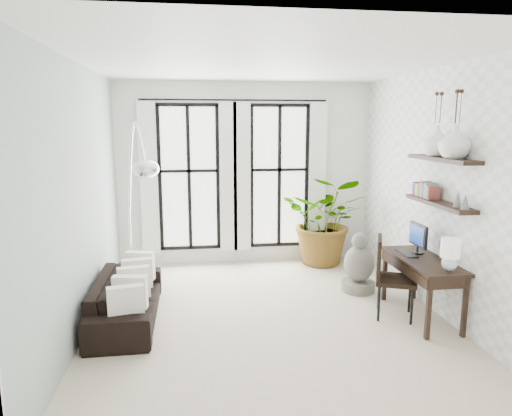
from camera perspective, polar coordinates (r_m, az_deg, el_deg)
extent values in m
plane|color=beige|center=(6.13, 1.47, -13.36)|extent=(5.00, 5.00, 0.00)
plane|color=white|center=(5.66, 1.63, 17.83)|extent=(5.00, 5.00, 0.00)
plane|color=#9BADA7|center=(5.76, -21.13, 1.04)|extent=(0.00, 5.00, 5.00)
plane|color=white|center=(6.43, 21.76, 1.90)|extent=(0.00, 5.00, 5.00)
plane|color=white|center=(8.13, -1.29, 4.25)|extent=(4.50, 0.00, 4.50)
cube|color=white|center=(8.06, -8.37, 3.73)|extent=(1.00, 0.02, 2.50)
cube|color=white|center=(8.00, -13.26, 3.52)|extent=(0.30, 0.04, 2.60)
cube|color=white|center=(7.98, -3.48, 3.76)|extent=(0.30, 0.04, 2.60)
cube|color=white|center=(8.20, 2.91, 3.94)|extent=(1.00, 0.02, 2.50)
cube|color=white|center=(8.00, -1.76, 3.79)|extent=(0.30, 0.04, 2.60)
cube|color=white|center=(8.25, 7.70, 3.90)|extent=(0.30, 0.04, 2.60)
cylinder|color=black|center=(7.96, -2.70, 13.34)|extent=(3.20, 0.03, 0.03)
cube|color=black|center=(6.12, 21.89, 0.55)|extent=(0.25, 1.30, 0.05)
cube|color=black|center=(6.06, 22.24, 5.68)|extent=(0.25, 1.30, 0.05)
cube|color=#B02C4D|center=(6.58, 19.62, 2.35)|extent=(0.16, 0.04, 0.18)
cube|color=#373BC2|center=(6.55, 19.80, 2.29)|extent=(0.16, 0.04, 0.18)
cube|color=yellow|center=(6.51, 19.98, 2.23)|extent=(0.16, 0.03, 0.18)
cube|color=green|center=(6.47, 20.16, 2.18)|extent=(0.16, 0.04, 0.18)
cube|color=#80429B|center=(6.43, 20.35, 2.12)|extent=(0.16, 0.04, 0.18)
cube|color=orange|center=(6.39, 20.54, 2.06)|extent=(0.16, 0.04, 0.18)
cube|color=#575757|center=(6.35, 20.73, 2.00)|extent=(0.16, 0.04, 0.18)
cube|color=#36A7BF|center=(6.31, 20.92, 1.94)|extent=(0.16, 0.04, 0.18)
cube|color=gray|center=(6.27, 21.12, 1.88)|extent=(0.16, 0.04, 0.18)
cube|color=brown|center=(6.23, 21.31, 1.82)|extent=(0.16, 0.04, 0.18)
cone|color=slate|center=(5.77, 23.91, 1.00)|extent=(0.10, 0.10, 0.18)
cone|color=slate|center=(5.64, 24.70, 0.75)|extent=(0.10, 0.10, 0.18)
imported|color=black|center=(6.14, -15.87, -10.88)|extent=(0.77, 1.93, 0.56)
cube|color=white|center=(5.40, -15.96, -11.38)|extent=(0.40, 0.12, 0.40)
cube|color=white|center=(5.72, -15.46, -10.09)|extent=(0.40, 0.12, 0.40)
cube|color=white|center=(6.05, -15.02, -8.95)|extent=(0.40, 0.12, 0.40)
cube|color=white|center=(6.38, -14.63, -7.92)|extent=(0.40, 0.12, 0.40)
cube|color=white|center=(6.71, -14.29, -6.99)|extent=(0.40, 0.12, 0.40)
imported|color=#2D7228|center=(8.19, 8.73, -1.50)|extent=(1.82, 1.72, 1.60)
cube|color=black|center=(6.21, 20.14, -6.17)|extent=(0.56, 1.33, 0.04)
cube|color=black|center=(6.22, 19.92, -7.00)|extent=(0.51, 1.27, 0.12)
cube|color=black|center=(5.72, 20.76, -11.74)|extent=(0.05, 0.05, 0.74)
cube|color=black|center=(5.94, 24.65, -11.19)|extent=(0.05, 0.05, 0.74)
cube|color=black|center=(6.75, 15.80, -8.05)|extent=(0.05, 0.05, 0.74)
cube|color=black|center=(6.94, 19.24, -7.75)|extent=(0.05, 0.05, 0.74)
cube|color=black|center=(6.38, 19.64, -3.19)|extent=(0.04, 0.42, 0.30)
cube|color=navy|center=(6.37, 19.44, -3.20)|extent=(0.00, 0.36, 0.24)
cube|color=black|center=(6.37, 18.28, -5.36)|extent=(0.15, 0.40, 0.02)
sphere|color=silver|center=(5.78, 23.02, -6.45)|extent=(0.18, 0.18, 0.18)
cylinder|color=white|center=(5.73, 23.15, -4.63)|extent=(0.22, 0.22, 0.22)
cube|color=black|center=(6.20, 17.07, -8.61)|extent=(0.65, 0.65, 0.06)
cube|color=black|center=(6.11, 15.13, -6.08)|extent=(0.23, 0.48, 0.55)
cylinder|color=black|center=(6.04, 15.98, -11.73)|extent=(0.03, 0.03, 0.46)
cylinder|color=black|center=(6.21, 19.41, -11.33)|extent=(0.03, 0.03, 0.46)
cylinder|color=black|center=(6.38, 14.54, -10.46)|extent=(0.03, 0.03, 0.46)
cylinder|color=black|center=(6.54, 17.81, -10.12)|extent=(0.03, 0.03, 0.46)
cylinder|color=silver|center=(7.43, -15.17, -8.96)|extent=(0.38, 0.38, 0.10)
cylinder|color=silver|center=(7.28, -15.37, -5.08)|extent=(0.04, 0.04, 1.04)
ellipsoid|color=silver|center=(5.77, -13.65, 4.78)|extent=(0.33, 0.33, 0.22)
cylinder|color=slate|center=(7.13, 12.64, -9.48)|extent=(0.50, 0.50, 0.15)
ellipsoid|color=slate|center=(7.02, 12.75, -6.80)|extent=(0.45, 0.45, 0.55)
sphere|color=slate|center=(6.93, 12.86, -4.03)|extent=(0.25, 0.25, 0.25)
imported|color=white|center=(5.84, 23.61, 7.56)|extent=(0.37, 0.37, 0.38)
imported|color=white|center=(6.18, 21.69, 7.80)|extent=(0.37, 0.37, 0.38)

